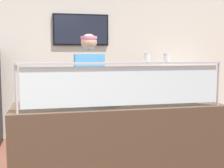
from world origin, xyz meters
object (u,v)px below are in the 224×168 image
pepper_flake_shaker (166,58)px  pizza_box_stack (182,80)px  pizza_tray (103,102)px  parmesan_shaker (147,58)px  worker_figure (90,92)px  pizza_server (106,100)px

pepper_flake_shaker → pizza_box_stack: pepper_flake_shaker is taller
pizza_tray → parmesan_shaker: size_ratio=5.34×
parmesan_shaker → worker_figure: worker_figure is taller
parmesan_shaker → pepper_flake_shaker: (0.21, -0.00, -0.00)m
pizza_tray → pizza_box_stack: pizza_box_stack is taller
pizza_server → pepper_flake_shaker: 0.81m
pizza_tray → worker_figure: (-0.06, 0.61, 0.04)m
parmesan_shaker → worker_figure: size_ratio=0.05×
pizza_box_stack → pizza_tray: bearing=-136.0°
parmesan_shaker → pepper_flake_shaker: bearing=-0.0°
pepper_flake_shaker → worker_figure: 1.27m
pizza_server → pizza_box_stack: pizza_box_stack is taller
pizza_box_stack → worker_figure: bearing=-148.6°
parmesan_shaker → pizza_box_stack: 2.61m
pepper_flake_shaker → pizza_box_stack: 2.50m
parmesan_shaker → pepper_flake_shaker: 0.21m
pizza_server → parmesan_shaker: bearing=-63.5°
worker_figure → pepper_flake_shaker: bearing=-57.1°
worker_figure → pizza_box_stack: (1.87, 1.14, 0.01)m
pizza_server → pizza_box_stack: 2.50m
pepper_flake_shaker → worker_figure: size_ratio=0.05×
pizza_tray → pepper_flake_shaker: (0.58, -0.39, 0.49)m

